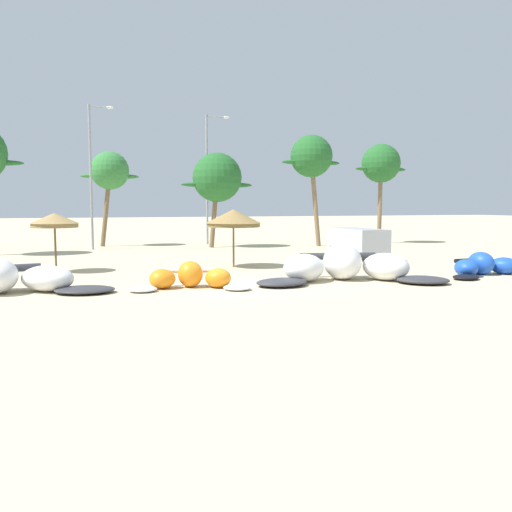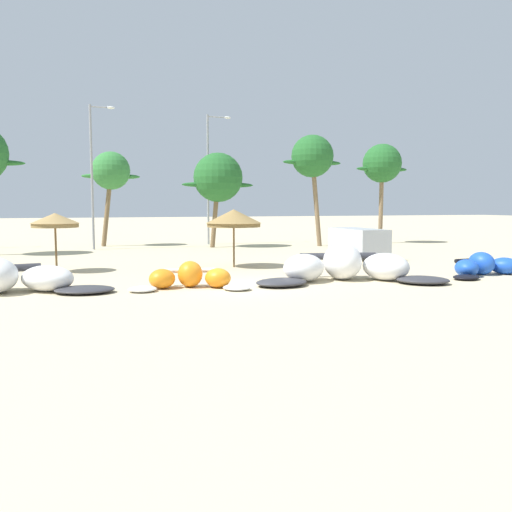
{
  "view_description": "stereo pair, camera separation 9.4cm",
  "coord_description": "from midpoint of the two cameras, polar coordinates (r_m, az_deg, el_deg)",
  "views": [
    {
      "loc": [
        -6.43,
        -20.48,
        3.25
      ],
      "look_at": [
        1.58,
        2.0,
        1.0
      ],
      "focal_mm": 37.65,
      "sensor_mm": 36.0,
      "label": 1
    },
    {
      "loc": [
        -6.34,
        -20.51,
        3.25
      ],
      "look_at": [
        1.58,
        2.0,
        1.0
      ],
      "focal_mm": 37.65,
      "sensor_mm": 36.0,
      "label": 2
    }
  ],
  "objects": [
    {
      "name": "beach_umbrella_middle",
      "position": [
        28.22,
        -2.28,
        4.05
      ],
      "size": [
        2.94,
        2.94,
        3.06
      ],
      "color": "brown",
      "rests_on": "ground"
    },
    {
      "name": "beach_umbrella_near_van",
      "position": [
        27.8,
        -20.49,
        3.58
      ],
      "size": [
        2.31,
        2.31,
        2.89
      ],
      "color": "brown",
      "rests_on": "ground"
    },
    {
      "name": "kite_left_of_center",
      "position": [
        23.48,
        9.55,
        -1.13
      ],
      "size": [
        8.34,
        4.87,
        1.6
      ],
      "color": "#333338",
      "rests_on": "ground"
    },
    {
      "name": "kite_center",
      "position": [
        27.2,
        23.32,
        -1.04
      ],
      "size": [
        5.41,
        2.59,
        1.08
      ],
      "color": "black",
      "rests_on": "ground"
    },
    {
      "name": "palm_left_of_gap",
      "position": [
        44.59,
        -15.11,
        8.63
      ],
      "size": [
        4.53,
        3.02,
        7.52
      ],
      "color": "brown",
      "rests_on": "ground"
    },
    {
      "name": "palm_right_of_gap",
      "position": [
        47.62,
        13.31,
        9.45
      ],
      "size": [
        4.94,
        3.29,
        8.48
      ],
      "color": "#7F6647",
      "rests_on": "ground"
    },
    {
      "name": "parked_van",
      "position": [
        33.83,
        10.79,
        1.63
      ],
      "size": [
        2.28,
        4.74,
        1.84
      ],
      "color": "#B2B7BC",
      "rests_on": "ground"
    },
    {
      "name": "kite_left",
      "position": [
        21.32,
        -6.89,
        -2.33
      ],
      "size": [
        4.82,
        2.8,
        1.05
      ],
      "color": "white",
      "rests_on": "ground"
    },
    {
      "name": "lamppost_west_center",
      "position": [
        41.54,
        -16.81,
        8.73
      ],
      "size": [
        1.84,
        0.24,
        10.56
      ],
      "color": "gray",
      "rests_on": "ground"
    },
    {
      "name": "palm_center_left",
      "position": [
        42.03,
        -3.99,
        8.27
      ],
      "size": [
        5.72,
        3.81,
        7.33
      ],
      "color": "brown",
      "rests_on": "ground"
    },
    {
      "name": "palm_center_right",
      "position": [
        43.31,
        6.08,
        10.38
      ],
      "size": [
        5.01,
        3.34,
        8.81
      ],
      "color": "#7F6647",
      "rests_on": "ground"
    },
    {
      "name": "lamppost_east_center",
      "position": [
        45.23,
        -4.88,
        8.77
      ],
      "size": [
        2.08,
        0.24,
        10.7
      ],
      "color": "gray",
      "rests_on": "ground"
    },
    {
      "name": "ground_plane",
      "position": [
        21.71,
        -2.06,
        -3.23
      ],
      "size": [
        260.0,
        260.0,
        0.0
      ],
      "primitive_type": "plane",
      "color": "beige"
    }
  ]
}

